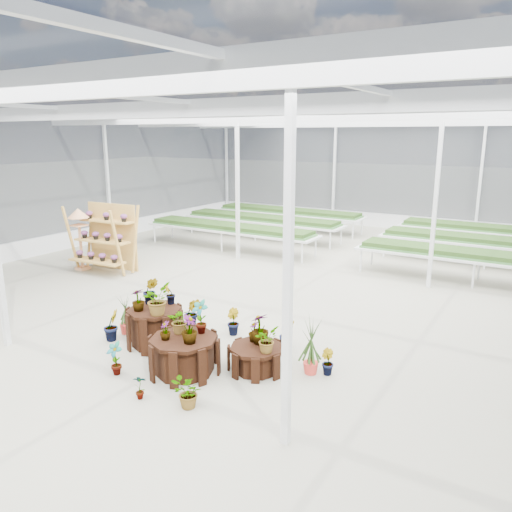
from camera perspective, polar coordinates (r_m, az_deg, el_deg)
The scene contains 10 objects.
ground_plane at distance 11.39m, azimuth -0.50°, elevation -6.34°, with size 24.00×24.00×0.00m, color gray.
greenhouse_shell at distance 10.83m, azimuth -0.53°, elevation 4.91°, with size 18.00×24.00×4.50m, color white, non-canonical shape.
steel_frame at distance 10.83m, azimuth -0.53°, elevation 4.91°, with size 18.00×24.00×4.50m, color silver, non-canonical shape.
nursery_benches at distance 17.59m, azimuth 11.96°, elevation 1.96°, with size 16.00×7.00×0.84m, color silver, non-canonical shape.
plinth_tall at distance 9.73m, azimuth -11.48°, elevation -7.95°, with size 1.05×1.05×0.72m, color black.
plinth_mid at distance 8.60m, azimuth -8.21°, elevation -11.14°, with size 1.18×1.18×0.62m, color black.
plinth_low at distance 8.63m, azimuth 0.09°, elevation -11.61°, with size 0.96×0.96×0.43m, color black.
shelf_rack at distance 15.09m, azimuth -17.09°, elevation 1.90°, with size 1.85×0.98×1.96m, color #C19241, non-canonical shape.
bird_table at distance 15.53m, azimuth -19.45°, elevation 1.82°, with size 0.44×0.44×1.84m, color tan, non-canonical shape.
nursery_plants at distance 9.05m, azimuth -6.62°, elevation -7.95°, with size 4.52×3.12×1.29m.
Camera 1 is at (5.65, -9.09, 3.90)m, focal length 35.00 mm.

